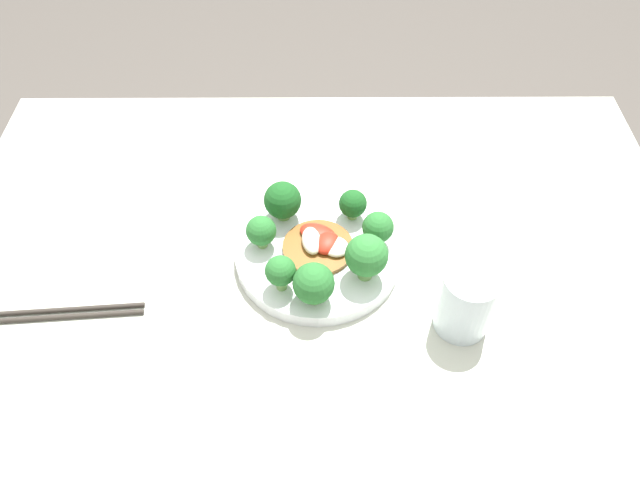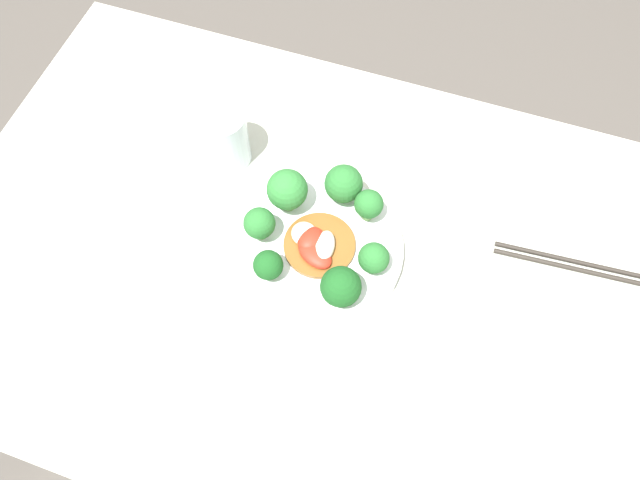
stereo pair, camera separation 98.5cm
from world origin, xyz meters
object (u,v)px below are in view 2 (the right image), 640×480
Objects in this scene: broccoli_southwest at (268,265)px; stirfry_center at (316,244)px; broccoli_northeast at (369,205)px; broccoli_east at (374,258)px; broccoli_southeast at (341,287)px; broccoli_west at (259,224)px; chopsticks at (571,264)px; broccoli_northwest at (287,190)px; drinking_glass at (225,137)px; broccoli_north at (344,184)px; plate at (320,250)px.

broccoli_southwest reaches higher than stirfry_center.
broccoli_east is at bearing -68.23° from broccoli_northeast.
broccoli_southeast is 0.15m from broccoli_west.
chopsticks is at bearing 16.03° from stirfry_center.
broccoli_west is at bearing -165.94° from chopsticks.
chopsticks is (0.30, 0.16, -0.05)m from broccoli_southeast.
broccoli_east reaches higher than stirfry_center.
broccoli_southeast is at bearing -151.19° from chopsticks.
broccoli_east is 0.29m from chopsticks.
drinking_glass reaches higher than broccoli_northwest.
broccoli_north reaches higher than stirfry_center.
chopsticks is at bearing -1.71° from drinking_glass.
drinking_glass is at bearing 143.65° from broccoli_southeast.
broccoli_southwest is 0.08m from stirfry_center.
broccoli_southeast is at bearing -44.11° from broccoli_northwest.
broccoli_west is 0.26× the size of chopsticks.
broccoli_southeast and broccoli_north have the same top height.
plate is 3.80× the size of broccoli_southeast.
drinking_glass reaches higher than chopsticks.
broccoli_northwest reaches higher than broccoli_northeast.
broccoli_east is at bearing 0.73° from broccoli_west.
broccoli_southwest reaches higher than plate.
plate is 0.10m from broccoli_northeast.
broccoli_north reaches higher than broccoli_west.
broccoli_northeast is (0.04, -0.02, -0.00)m from broccoli_north.
broccoli_southeast is 1.19× the size of broccoli_east.
broccoli_west is at bearing -108.56° from broccoli_northwest.
broccoli_northeast reaches higher than broccoli_southwest.
stirfry_center is 1.05× the size of drinking_glass.
broccoli_southwest is at bearing -83.21° from broccoli_northwest.
broccoli_northeast reaches higher than chopsticks.
broccoli_northwest reaches higher than stirfry_center.
drinking_glass is (-0.19, 0.12, 0.04)m from plate.
broccoli_southeast is (0.05, -0.07, 0.05)m from plate.
chopsticks is at bearing 22.03° from broccoli_southwest.
broccoli_southwest is 0.17m from broccoli_northeast.
plate is at bearing 6.72° from broccoli_west.
broccoli_northwest is (-0.12, 0.11, 0.01)m from broccoli_southeast.
plate is 4.54× the size of broccoli_east.
broccoli_north is at bearing 106.63° from broccoli_southeast.
broccoli_southeast reaches higher than stirfry_center.
broccoli_northwest is 0.42m from chopsticks.
drinking_glass is (-0.24, 0.05, -0.01)m from broccoli_northeast.
stirfry_center is (0.08, 0.01, -0.03)m from broccoli_west.
plate reaches higher than chopsticks.
drinking_glass is (-0.19, 0.12, 0.02)m from stirfry_center.
chopsticks is (0.44, 0.11, -0.05)m from broccoli_west.
broccoli_west is (-0.03, 0.05, 0.01)m from broccoli_southwest.
broccoli_southwest is 0.87× the size of broccoli_northeast.
broccoli_northwest is at bearing 158.65° from broccoli_east.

